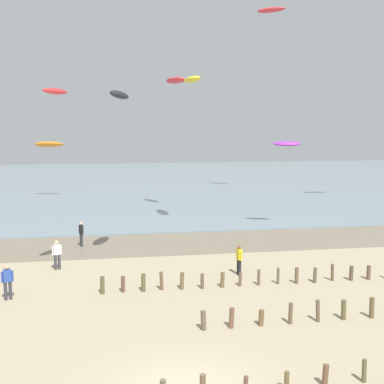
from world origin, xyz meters
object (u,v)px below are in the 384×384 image
Objects in this scene: kite_aloft_11 at (192,79)px; kite_aloft_2 at (287,144)px; kite_aloft_1 at (271,10)px; person_right_flank at (57,254)px; kite_aloft_7 at (55,91)px; kite_aloft_9 at (119,95)px; person_by_waterline at (7,281)px; person_far_down_beach at (239,259)px; kite_aloft_10 at (49,144)px; person_mid_beach at (81,233)px; kite_aloft_0 at (176,80)px.

kite_aloft_2 is at bearing 71.26° from kite_aloft_11.
person_right_flank is at bearing -90.12° from kite_aloft_1.
kite_aloft_7 is 4.27m from kite_aloft_9.
kite_aloft_9 is at bearing -85.25° from kite_aloft_1.
kite_aloft_2 reaches higher than person_by_waterline.
kite_aloft_10 reaches higher than person_far_down_beach.
kite_aloft_7 reaches higher than person_by_waterline.
kite_aloft_11 is at bearing 27.91° from person_mid_beach.
person_far_down_beach is at bearing 9.87° from person_by_waterline.
kite_aloft_2 reaches higher than person_mid_beach.
kite_aloft_0 reaches higher than kite_aloft_10.
person_right_flank is at bearing 164.92° from person_far_down_beach.
person_right_flank is 1.00× the size of person_far_down_beach.
kite_aloft_10 is (-7.28, 28.03, -3.83)m from kite_aloft_9.
person_by_waterline is 26.78m from kite_aloft_0.
person_far_down_beach is 0.79× the size of kite_aloft_2.
person_by_waterline is 12.04m from person_far_down_beach.
kite_aloft_11 is at bearing -175.88° from kite_aloft_2.
kite_aloft_0 is 1.55× the size of kite_aloft_7.
person_mid_beach is 0.56× the size of kite_aloft_11.
kite_aloft_1 is at bearing 53.65° from person_by_waterline.
person_right_flank is at bearing 106.86° from kite_aloft_10.
kite_aloft_2 reaches higher than kite_aloft_10.
kite_aloft_2 is at bearing 59.04° from person_far_down_beach.
kite_aloft_1 is 1.01× the size of kite_aloft_10.
kite_aloft_11 is at bearing -86.58° from kite_aloft_1.
person_by_waterline is 1.00× the size of person_far_down_beach.
kite_aloft_1 is 32.92m from kite_aloft_9.
kite_aloft_11 is at bearing 92.61° from person_far_down_beach.
kite_aloft_7 is at bearing 146.65° from kite_aloft_9.
kite_aloft_11 is (-0.57, 12.57, 10.81)m from person_far_down_beach.
kite_aloft_7 reaches higher than kite_aloft_10.
person_right_flank is 29.16m from kite_aloft_10.
person_far_down_beach is 16.59m from kite_aloft_11.
kite_aloft_7 is 31.27m from kite_aloft_10.
kite_aloft_2 is (-4.28, -17.80, -14.03)m from kite_aloft_1.
person_right_flank is 39.09m from kite_aloft_1.
kite_aloft_10 is at bearing 93.00° from person_by_waterline.
kite_aloft_2 is (18.55, 13.22, 5.90)m from person_by_waterline.
kite_aloft_1 is 1.50× the size of kite_aloft_2.
person_far_down_beach is at bearing -99.74° from kite_aloft_9.
kite_aloft_10 is at bearing -156.33° from kite_aloft_0.
person_far_down_beach is at bearing -42.04° from person_mid_beach.
kite_aloft_7 is 15.25m from kite_aloft_11.
kite_aloft_2 reaches higher than person_right_flank.
kite_aloft_10 reaches higher than person_mid_beach.
kite_aloft_7 is at bearing -87.20° from kite_aloft_1.
person_by_waterline is at bearing -129.38° from kite_aloft_2.
person_by_waterline is 0.56× the size of kite_aloft_11.
kite_aloft_1 is (21.03, 26.25, 19.93)m from person_right_flank.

